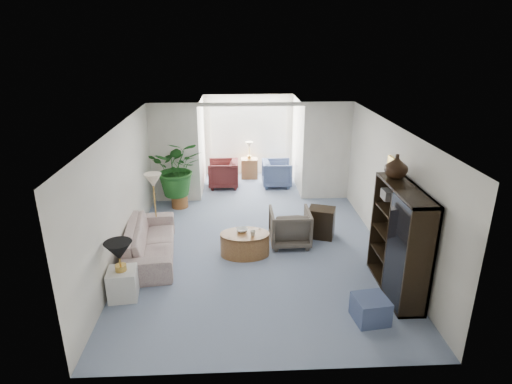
{
  "coord_description": "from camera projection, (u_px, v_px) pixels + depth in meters",
  "views": [
    {
      "loc": [
        -0.38,
        -7.29,
        4.03
      ],
      "look_at": [
        0.0,
        0.6,
        1.1
      ],
      "focal_mm": 29.94,
      "sensor_mm": 36.0,
      "label": 1
    }
  ],
  "objects": [
    {
      "name": "window_pane",
      "position": [
        248.0,
        129.0,
        12.61
      ],
      "size": [
        2.2,
        0.02,
        1.5
      ],
      "primitive_type": "cube",
      "color": "white"
    },
    {
      "name": "ottoman",
      "position": [
        370.0,
        309.0,
        6.34
      ],
      "size": [
        0.54,
        0.54,
        0.38
      ],
      "primitive_type": "cube",
      "rotation": [
        0.0,
        0.0,
        0.14
      ],
      "color": "slate",
      "rests_on": "ground"
    },
    {
      "name": "sofa",
      "position": [
        150.0,
        241.0,
        8.13
      ],
      "size": [
        1.11,
        2.29,
        0.64
      ],
      "primitive_type": "imported",
      "rotation": [
        0.0,
        0.0,
        1.69
      ],
      "color": "beige",
      "rests_on": "ground"
    },
    {
      "name": "house_plant",
      "position": [
        178.0,
        168.0,
        10.24
      ],
      "size": [
        1.25,
        1.08,
        1.39
      ],
      "primitive_type": "imported",
      "color": "#205A1E",
      "rests_on": "plant_pot"
    },
    {
      "name": "end_table",
      "position": [
        123.0,
        284.0,
        6.88
      ],
      "size": [
        0.5,
        0.5,
        0.5
      ],
      "primitive_type": "cube",
      "rotation": [
        0.0,
        0.0,
        0.12
      ],
      "color": "white",
      "rests_on": "ground"
    },
    {
      "name": "side_table_dark",
      "position": [
        321.0,
        222.0,
        8.94
      ],
      "size": [
        0.64,
        0.58,
        0.64
      ],
      "primitive_type": "cube",
      "rotation": [
        0.0,
        0.0,
        -0.34
      ],
      "color": "black",
      "rests_on": "ground"
    },
    {
      "name": "back_pier_left",
      "position": [
        175.0,
        154.0,
        10.53
      ],
      "size": [
        1.2,
        0.12,
        2.5
      ],
      "primitive_type": "cube",
      "color": "white",
      "rests_on": "ground"
    },
    {
      "name": "back_pier_right",
      "position": [
        327.0,
        152.0,
        10.7
      ],
      "size": [
        1.2,
        0.12,
        2.5
      ],
      "primitive_type": "cube",
      "color": "white",
      "rests_on": "ground"
    },
    {
      "name": "floor",
      "position": [
        258.0,
        256.0,
        8.24
      ],
      "size": [
        6.0,
        6.0,
        0.0
      ],
      "primitive_type": "plane",
      "color": "#899AB5",
      "rests_on": "ground"
    },
    {
      "name": "sunroom_chair_maroon",
      "position": [
        223.0,
        174.0,
        11.87
      ],
      "size": [
        0.83,
        0.81,
        0.76
      ],
      "primitive_type": "imported",
      "rotation": [
        0.0,
        0.0,
        -1.57
      ],
      "color": "#571D22",
      "rests_on": "ground"
    },
    {
      "name": "sunroom_table",
      "position": [
        249.0,
        168.0,
        12.63
      ],
      "size": [
        0.48,
        0.37,
        0.59
      ],
      "primitive_type": "cube",
      "rotation": [
        0.0,
        0.0,
        -0.0
      ],
      "color": "olive",
      "rests_on": "ground"
    },
    {
      "name": "table_lamp",
      "position": [
        119.0,
        251.0,
        6.67
      ],
      "size": [
        0.44,
        0.44,
        0.3
      ],
      "primitive_type": "cone",
      "color": "black",
      "rests_on": "end_table"
    },
    {
      "name": "sunroom_chair_blue",
      "position": [
        277.0,
        173.0,
        11.94
      ],
      "size": [
        0.81,
        0.79,
        0.73
      ],
      "primitive_type": "imported",
      "rotation": [
        0.0,
        0.0,
        1.57
      ],
      "color": "slate",
      "rests_on": "ground"
    },
    {
      "name": "window_blinds",
      "position": [
        249.0,
        129.0,
        12.58
      ],
      "size": [
        2.2,
        0.02,
        1.5
      ],
      "primitive_type": "cube",
      "color": "white"
    },
    {
      "name": "coffee_cup",
      "position": [
        253.0,
        233.0,
        8.05
      ],
      "size": [
        0.13,
        0.13,
        0.1
      ],
      "primitive_type": "imported",
      "rotation": [
        0.0,
        0.0,
        0.26
      ],
      "color": "beige",
      "rests_on": "coffee_table"
    },
    {
      "name": "floor_lamp",
      "position": [
        153.0,
        180.0,
        8.63
      ],
      "size": [
        0.36,
        0.36,
        0.28
      ],
      "primitive_type": "cone",
      "color": "beige",
      "rests_on": "ground"
    },
    {
      "name": "coffee_bowl",
      "position": [
        242.0,
        230.0,
        8.23
      ],
      "size": [
        0.27,
        0.27,
        0.05
      ],
      "primitive_type": "imported",
      "rotation": [
        0.0,
        0.0,
        0.26
      ],
      "color": "silver",
      "rests_on": "coffee_table"
    },
    {
      "name": "entertainment_cabinet",
      "position": [
        400.0,
        241.0,
        6.87
      ],
      "size": [
        0.43,
        1.63,
        1.81
      ],
      "primitive_type": "cube",
      "color": "black",
      "rests_on": "ground"
    },
    {
      "name": "framed_picture",
      "position": [
        394.0,
        172.0,
        7.67
      ],
      "size": [
        0.04,
        0.5,
        0.4
      ],
      "primitive_type": "cube",
      "color": "beige"
    },
    {
      "name": "back_header",
      "position": [
        251.0,
        104.0,
        10.2
      ],
      "size": [
        2.6,
        0.12,
        0.1
      ],
      "primitive_type": "cube",
      "color": "white",
      "rests_on": "back_pier_left"
    },
    {
      "name": "cabinet_urn",
      "position": [
        396.0,
        166.0,
        6.96
      ],
      "size": [
        0.38,
        0.38,
        0.4
      ],
      "primitive_type": "imported",
      "color": "black",
      "rests_on": "entertainment_cabinet"
    },
    {
      "name": "plant_pot",
      "position": [
        180.0,
        201.0,
        10.53
      ],
      "size": [
        0.4,
        0.4,
        0.32
      ],
      "primitive_type": "cylinder",
      "color": "brown",
      "rests_on": "ground"
    },
    {
      "name": "sunroom_floor",
      "position": [
        250.0,
        185.0,
        12.08
      ],
      "size": [
        2.6,
        2.6,
        0.0
      ],
      "primitive_type": "plane",
      "color": "#899AB5",
      "rests_on": "ground"
    },
    {
      "name": "coffee_table",
      "position": [
        245.0,
        244.0,
        8.23
      ],
      "size": [
        1.16,
        1.16,
        0.45
      ],
      "primitive_type": "cylinder",
      "rotation": [
        0.0,
        0.0,
        0.26
      ],
      "color": "olive",
      "rests_on": "ground"
    },
    {
      "name": "shelf_clutter",
      "position": [
        402.0,
        215.0,
        6.64
      ],
      "size": [
        0.3,
        1.07,
        0.61
      ],
      "color": "#585553",
      "rests_on": "entertainment_cabinet"
    },
    {
      "name": "wingback_chair",
      "position": [
        290.0,
        227.0,
        8.61
      ],
      "size": [
        0.8,
        0.82,
        0.74
      ],
      "primitive_type": "imported",
      "rotation": [
        0.0,
        0.0,
        3.15
      ],
      "color": "#5D5549",
      "rests_on": "ground"
    }
  ]
}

